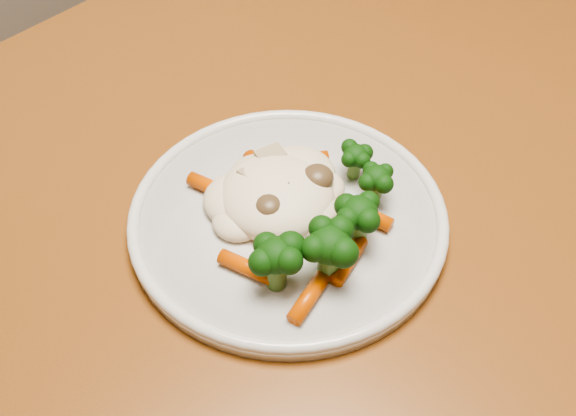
{
  "coord_description": "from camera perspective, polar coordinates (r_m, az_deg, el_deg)",
  "views": [
    {
      "loc": [
        -0.5,
        0.07,
        1.18
      ],
      "look_at": [
        -0.27,
        0.37,
        0.77
      ],
      "focal_mm": 45.0,
      "sensor_mm": 36.0,
      "label": 1
    }
  ],
  "objects": [
    {
      "name": "dining_table",
      "position": [
        0.68,
        8.4,
        -3.69
      ],
      "size": [
        1.43,
        1.07,
        0.75
      ],
      "rotation": [
        0.0,
        0.0,
        0.16
      ],
      "color": "brown",
      "rests_on": "ground"
    },
    {
      "name": "plate",
      "position": [
        0.57,
        -0.0,
        -0.95
      ],
      "size": [
        0.25,
        0.25,
        0.01
      ],
      "primitive_type": "cylinder",
      "color": "silver",
      "rests_on": "dining_table"
    },
    {
      "name": "meal",
      "position": [
        0.55,
        0.92,
        0.13
      ],
      "size": [
        0.16,
        0.17,
        0.04
      ],
      "color": "#FFEDCB",
      "rests_on": "plate"
    }
  ]
}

